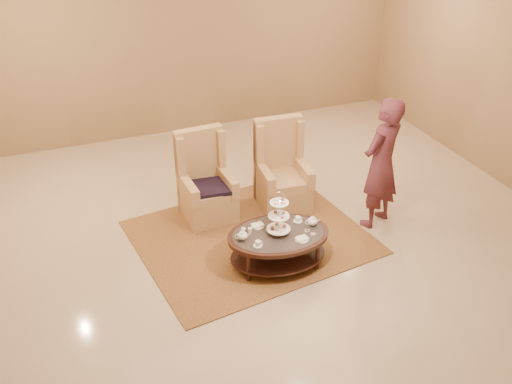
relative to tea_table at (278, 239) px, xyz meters
name	(u,v)px	position (x,y,z in m)	size (l,w,h in m)	color
ground	(271,246)	(0.07, 0.39, -0.38)	(8.00, 8.00, 0.00)	#C1AD90
ceiling	(271,246)	(0.07, 0.39, -0.38)	(8.00, 8.00, 0.02)	white
wall_back	(183,35)	(0.07, 4.39, 1.37)	(8.00, 0.04, 3.50)	#947851
rug	(251,237)	(-0.11, 0.66, -0.38)	(3.18, 2.77, 0.02)	olive
tea_table	(278,239)	(0.00, 0.00, 0.00)	(1.34, 1.00, 1.05)	black
armchair_left	(206,188)	(-0.49, 1.43, 0.04)	(0.71, 0.73, 1.25)	tan
armchair_right	(281,177)	(0.61, 1.32, 0.05)	(0.75, 0.77, 1.28)	tan
person	(381,164)	(1.63, 0.39, 0.53)	(0.79, 0.68, 1.83)	#55242D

